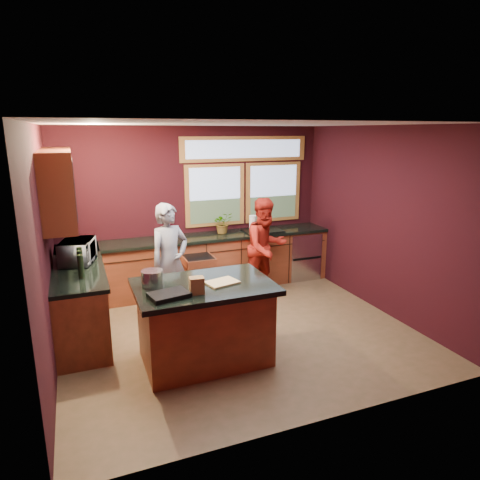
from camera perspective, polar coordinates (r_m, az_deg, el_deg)
floor at (r=5.90m, az=-0.27°, el=-12.02°), size 4.50×4.50×0.00m
room_shell at (r=5.47m, az=-7.39°, el=5.60°), size 4.52×4.02×2.71m
back_counter at (r=7.28m, az=-3.64°, el=-2.90°), size 4.50×0.64×0.93m
left_counter at (r=6.17m, az=-20.59°, el=-7.05°), size 0.64×2.30×0.93m
island at (r=5.04m, az=-4.74°, el=-10.84°), size 1.55×1.05×0.95m
person_grey at (r=6.12m, az=-9.33°, el=-2.84°), size 0.71×0.60×1.66m
person_red at (r=6.87m, az=3.44°, el=-1.01°), size 0.88×0.75×1.61m
microwave at (r=5.99m, az=-20.83°, el=-1.46°), size 0.50×0.63×0.31m
potted_plant at (r=7.23m, az=-2.32°, el=2.28°), size 0.32×0.28×0.36m
paper_towel at (r=7.37m, az=1.71°, el=2.22°), size 0.12×0.12×0.28m
cutting_board at (r=4.87m, az=-2.42°, el=-5.66°), size 0.40×0.33×0.02m
stock_pot at (r=4.86m, az=-11.63°, el=-5.01°), size 0.24×0.24×0.18m
paper_bag at (r=4.57m, az=-5.78°, el=-6.04°), size 0.16×0.13×0.18m
black_tray at (r=4.53m, az=-9.44°, el=-7.25°), size 0.45×0.35×0.05m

